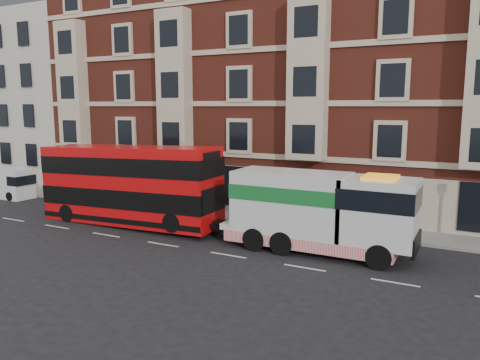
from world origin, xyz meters
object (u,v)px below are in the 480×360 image
double_decker_bus (129,184)px  box_van (7,183)px  tow_truck (316,211)px  pedestrian (187,202)px

double_decker_bus → box_van: (-14.73, 2.37, -1.42)m
tow_truck → box_van: tow_truck is taller
double_decker_bus → tow_truck: size_ratio=1.25×
tow_truck → pedestrian: size_ratio=5.94×
box_van → pedestrian: 16.60m
tow_truck → pedestrian: bearing=160.5°
double_decker_bus → tow_truck: bearing=-0.0°
tow_truck → box_van: size_ratio=2.09×
tow_truck → box_van: 26.92m
tow_truck → pedestrian: 10.93m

